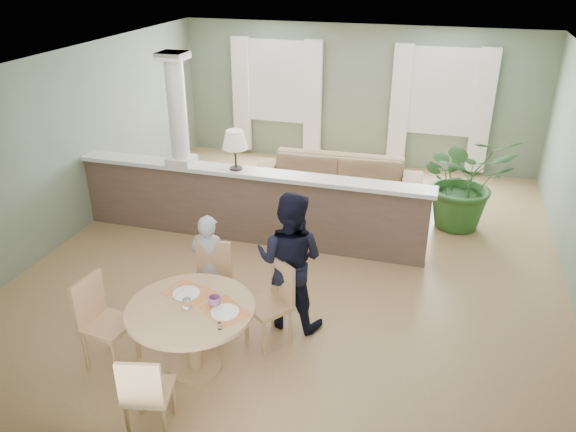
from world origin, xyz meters
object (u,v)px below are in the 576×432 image
(sofa, at_px, (335,185))
(chair_side, at_px, (101,318))
(dining_table, at_px, (192,320))
(chair_far_man, at_px, (274,299))
(child_person, at_px, (210,264))
(chair_near, at_px, (146,392))
(man_person, at_px, (290,261))
(chair_far_boy, at_px, (212,279))
(houseplant, at_px, (465,180))

(sofa, bearing_deg, chair_side, -110.83)
(dining_table, bearing_deg, sofa, 83.15)
(dining_table, relative_size, chair_far_man, 1.34)
(dining_table, xyz_separation_m, chair_side, (-0.95, -0.15, -0.06))
(dining_table, relative_size, child_person, 1.01)
(chair_far_man, distance_m, child_person, 0.95)
(chair_near, height_order, man_person, man_person)
(dining_table, bearing_deg, chair_side, -170.90)
(chair_near, distance_m, chair_side, 1.20)
(chair_side, relative_size, child_person, 0.79)
(dining_table, height_order, chair_side, chair_side)
(chair_side, bearing_deg, child_person, -23.58)
(child_person, bearing_deg, chair_side, 58.31)
(sofa, bearing_deg, chair_far_man, -91.13)
(chair_far_boy, bearing_deg, sofa, 70.39)
(man_person, bearing_deg, child_person, 5.65)
(chair_far_man, distance_m, chair_side, 1.80)
(chair_far_boy, bearing_deg, houseplant, 42.58)
(chair_far_boy, relative_size, chair_side, 0.96)
(chair_far_man, bearing_deg, chair_far_boy, -154.46)
(chair_far_man, distance_m, man_person, 0.46)
(houseplant, relative_size, chair_far_boy, 1.59)
(child_person, bearing_deg, chair_near, 95.29)
(sofa, height_order, man_person, man_person)
(chair_far_man, bearing_deg, child_person, -162.70)
(sofa, height_order, chair_near, chair_near)
(dining_table, xyz_separation_m, child_person, (-0.27, 1.04, 0.01))
(chair_far_boy, distance_m, chair_side, 1.29)
(chair_far_boy, distance_m, chair_far_man, 0.81)
(houseplant, height_order, man_person, man_person)
(sofa, height_order, child_person, child_person)
(sofa, height_order, chair_far_boy, chair_far_boy)
(houseplant, height_order, chair_far_man, houseplant)
(dining_table, distance_m, chair_far_boy, 0.90)
(chair_near, xyz_separation_m, chair_side, (-0.93, 0.76, 0.06))
(chair_near, relative_size, man_person, 0.54)
(sofa, height_order, chair_side, chair_side)
(chair_far_boy, xyz_separation_m, chair_far_man, (0.79, -0.17, -0.01))
(chair_far_boy, distance_m, chair_near, 1.80)
(houseplant, relative_size, child_person, 1.22)
(sofa, bearing_deg, chair_far_boy, -104.03)
(houseplant, distance_m, man_person, 3.68)
(chair_far_man, bearing_deg, sofa, 129.05)
(chair_far_man, relative_size, chair_side, 0.95)
(chair_far_boy, bearing_deg, man_person, 3.38)
(sofa, distance_m, chair_far_man, 3.64)
(sofa, relative_size, chair_far_boy, 2.94)
(houseplant, height_order, chair_side, houseplant)
(chair_side, xyz_separation_m, child_person, (0.69, 1.19, 0.08))
(child_person, bearing_deg, houseplant, -133.24)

